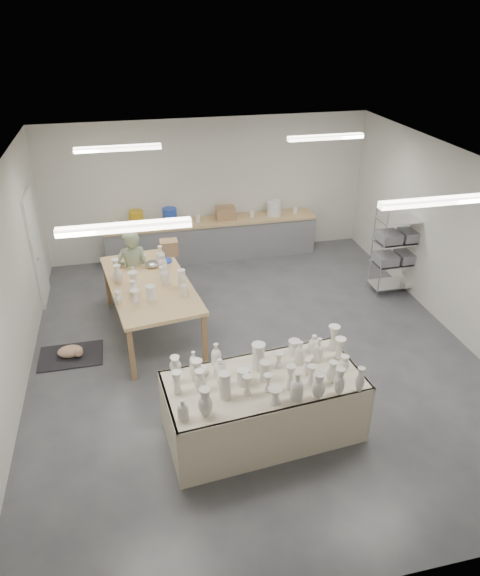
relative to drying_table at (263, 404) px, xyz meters
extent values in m
plane|color=#424449|center=(0.32, 1.79, -0.48)|extent=(8.00, 8.00, 0.00)
cube|color=white|center=(0.32, 1.79, 2.51)|extent=(7.00, 8.00, 0.02)
cube|color=silver|center=(0.32, 5.79, 1.02)|extent=(7.00, 0.02, 3.00)
cube|color=silver|center=(0.32, -2.21, 1.02)|extent=(7.00, 0.02, 3.00)
cube|color=silver|center=(-3.18, 1.79, 1.02)|extent=(0.02, 8.00, 3.00)
cube|color=silver|center=(3.82, 1.79, 1.02)|extent=(0.02, 8.00, 3.00)
cube|color=white|center=(-3.15, 4.39, 0.57)|extent=(0.05, 0.90, 2.10)
cube|color=white|center=(-1.48, 0.29, 2.46)|extent=(1.40, 0.12, 0.08)
cube|color=white|center=(2.12, 0.29, 2.46)|extent=(1.40, 0.12, 0.08)
cube|color=white|center=(-1.48, 3.79, 2.46)|extent=(1.40, 0.12, 0.08)
cube|color=white|center=(2.12, 3.79, 2.46)|extent=(1.40, 0.12, 0.08)
cube|color=tan|center=(0.32, 5.47, 0.39)|extent=(4.60, 0.60, 0.06)
cube|color=slate|center=(0.32, 5.47, -0.06)|extent=(4.60, 0.55, 0.84)
cylinder|color=gold|center=(-1.28, 5.47, 0.59)|extent=(0.30, 0.30, 0.34)
cylinder|color=#2042B2|center=(-0.58, 5.47, 0.59)|extent=(0.30, 0.30, 0.34)
cylinder|color=white|center=(1.72, 5.47, 0.59)|extent=(0.30, 0.30, 0.34)
cube|color=olive|center=(0.62, 5.47, 0.56)|extent=(0.40, 0.30, 0.28)
cylinder|color=white|center=(-1.68, 5.47, 0.49)|extent=(0.10, 0.10, 0.14)
cylinder|color=white|center=(0.02, 5.47, 0.49)|extent=(0.10, 0.10, 0.14)
cylinder|color=white|center=(1.22, 5.47, 0.49)|extent=(0.10, 0.10, 0.14)
cylinder|color=white|center=(2.22, 5.47, 0.49)|extent=(0.10, 0.10, 0.14)
cylinder|color=silver|center=(3.10, 2.97, 0.42)|extent=(0.02, 0.02, 1.80)
cylinder|color=silver|center=(3.94, 2.97, 0.42)|extent=(0.02, 0.02, 1.80)
cylinder|color=silver|center=(3.10, 3.41, 0.42)|extent=(0.02, 0.02, 1.80)
cylinder|color=silver|center=(3.94, 3.41, 0.42)|extent=(0.02, 0.02, 1.80)
cube|color=silver|center=(3.52, 3.19, -0.33)|extent=(0.88, 0.48, 0.02)
cube|color=silver|center=(3.52, 3.19, 0.12)|extent=(0.88, 0.48, 0.02)
cube|color=silver|center=(3.52, 3.19, 0.57)|extent=(0.88, 0.48, 0.02)
cube|color=silver|center=(3.52, 3.19, 1.02)|extent=(0.88, 0.48, 0.02)
cube|color=slate|center=(3.30, 3.19, 0.24)|extent=(0.38, 0.42, 0.18)
cube|color=slate|center=(3.74, 3.19, 0.24)|extent=(0.38, 0.42, 0.18)
cube|color=slate|center=(3.30, 3.19, 0.69)|extent=(0.38, 0.42, 0.18)
cube|color=slate|center=(3.74, 3.19, 0.69)|extent=(0.38, 0.42, 0.18)
cube|color=olive|center=(0.00, 0.00, -0.09)|extent=(2.29, 1.20, 0.77)
cube|color=beige|center=(0.00, 0.00, 0.38)|extent=(2.58, 1.39, 0.03)
cube|color=beige|center=(0.00, -0.57, -0.04)|extent=(2.48, 0.25, 0.87)
cube|color=beige|center=(0.00, 0.57, -0.04)|extent=(2.48, 0.25, 0.87)
cube|color=tan|center=(-1.22, 2.78, 0.45)|extent=(1.62, 2.70, 0.06)
cube|color=olive|center=(-1.78, 1.58, -0.03)|extent=(0.08, 0.08, 0.89)
cube|color=olive|center=(-0.65, 1.58, -0.03)|extent=(0.08, 0.08, 0.89)
cube|color=olive|center=(-1.78, 3.98, -0.03)|extent=(0.08, 0.08, 0.89)
cube|color=olive|center=(-0.65, 3.98, -0.03)|extent=(0.08, 0.08, 0.89)
ellipsoid|color=silver|center=(-1.12, 3.36, 0.53)|extent=(0.26, 0.26, 0.12)
cylinder|color=#2042B2|center=(-0.89, 3.52, 0.49)|extent=(0.26, 0.26, 0.03)
cylinder|color=white|center=(-1.27, 3.62, 0.54)|extent=(0.11, 0.11, 0.12)
cube|color=olive|center=(-0.77, 3.80, 0.62)|extent=(0.32, 0.26, 0.28)
cube|color=black|center=(-2.58, 2.31, -0.47)|extent=(1.00, 0.70, 0.02)
ellipsoid|color=white|center=(-2.58, 2.31, -0.37)|extent=(0.41, 0.29, 0.17)
sphere|color=white|center=(-2.45, 2.22, -0.36)|extent=(0.14, 0.14, 0.14)
imported|color=gray|center=(-1.46, 3.51, 0.33)|extent=(0.65, 0.49, 1.61)
cylinder|color=#B72C1A|center=(-1.46, 3.78, -0.17)|extent=(0.43, 0.43, 0.04)
cylinder|color=silver|center=(-1.32, 3.82, -0.33)|extent=(0.02, 0.02, 0.29)
cylinder|color=silver|center=(-1.56, 3.87, -0.33)|extent=(0.02, 0.02, 0.29)
cylinder|color=silver|center=(-1.49, 3.64, -0.33)|extent=(0.02, 0.02, 0.29)
camera|label=1|loc=(-1.43, -4.86, 4.49)|focal=32.00mm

